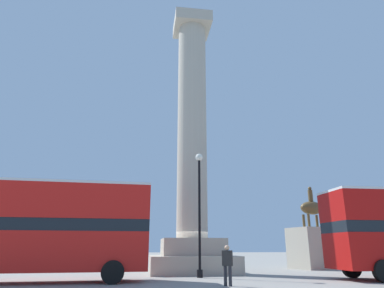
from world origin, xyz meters
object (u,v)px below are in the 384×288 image
monument_column (192,164)px  bus_b (38,226)px  equestrian_statue (315,244)px  street_lamp (199,205)px  pedestrian_near_lamp (227,263)px

monument_column → bus_b: 10.78m
equestrian_statue → street_lamp: bearing=-162.5°
street_lamp → bus_b: bearing=-166.5°
street_lamp → pedestrian_near_lamp: 5.20m
pedestrian_near_lamp → bus_b: bearing=-152.1°
bus_b → monument_column: bearing=31.4°
monument_column → bus_b: size_ratio=1.92×
monument_column → street_lamp: size_ratio=2.90×
monument_column → pedestrian_near_lamp: 10.05m
monument_column → pedestrian_near_lamp: size_ratio=12.13×
bus_b → equestrian_statue: (17.97, 8.42, -0.70)m
monument_column → equestrian_statue: (9.94, 2.90, -5.31)m
bus_b → street_lamp: size_ratio=1.51×
monument_column → street_lamp: bearing=-91.4°
equestrian_statue → pedestrian_near_lamp: 14.46m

